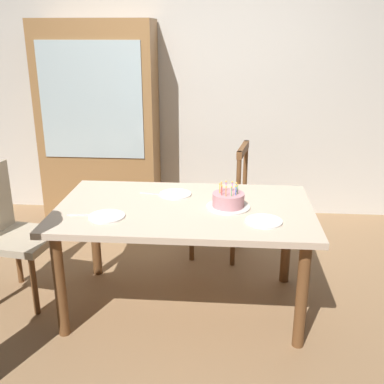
# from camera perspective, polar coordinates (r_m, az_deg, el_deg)

# --- Properties ---
(ground) EXTENTS (6.40, 6.40, 0.00)m
(ground) POSITION_cam_1_polar(r_m,az_deg,el_deg) (3.29, -0.89, -13.71)
(ground) COLOR #93704C
(back_wall) EXTENTS (6.40, 0.10, 2.60)m
(back_wall) POSITION_cam_1_polar(r_m,az_deg,el_deg) (4.63, 1.21, 13.17)
(back_wall) COLOR beige
(back_wall) RESTS_ON ground
(dining_table) EXTENTS (1.64, 0.97, 0.73)m
(dining_table) POSITION_cam_1_polar(r_m,az_deg,el_deg) (2.99, -0.96, -3.30)
(dining_table) COLOR beige
(dining_table) RESTS_ON ground
(birthday_cake) EXTENTS (0.28, 0.28, 0.16)m
(birthday_cake) POSITION_cam_1_polar(r_m,az_deg,el_deg) (2.93, 4.51, -1.14)
(birthday_cake) COLOR silver
(birthday_cake) RESTS_ON dining_table
(plate_near_celebrant) EXTENTS (0.22, 0.22, 0.01)m
(plate_near_celebrant) POSITION_cam_1_polar(r_m,az_deg,el_deg) (2.84, -10.51, -2.98)
(plate_near_celebrant) COLOR white
(plate_near_celebrant) RESTS_ON dining_table
(plate_far_side) EXTENTS (0.22, 0.22, 0.01)m
(plate_far_side) POSITION_cam_1_polar(r_m,az_deg,el_deg) (3.17, -2.07, -0.24)
(plate_far_side) COLOR white
(plate_far_side) RESTS_ON dining_table
(plate_near_guest) EXTENTS (0.22, 0.22, 0.01)m
(plate_near_guest) POSITION_cam_1_polar(r_m,az_deg,el_deg) (2.75, 8.87, -3.58)
(plate_near_guest) COLOR white
(plate_near_guest) RESTS_ON dining_table
(fork_near_celebrant) EXTENTS (0.18, 0.03, 0.01)m
(fork_near_celebrant) POSITION_cam_1_polar(r_m,az_deg,el_deg) (2.90, -13.49, -2.79)
(fork_near_celebrant) COLOR silver
(fork_near_celebrant) RESTS_ON dining_table
(fork_far_side) EXTENTS (0.18, 0.05, 0.01)m
(fork_far_side) POSITION_cam_1_polar(r_m,az_deg,el_deg) (3.20, -4.92, -0.21)
(fork_far_side) COLOR silver
(fork_far_side) RESTS_ON dining_table
(chair_spindle_back) EXTENTS (0.51, 0.51, 0.95)m
(chair_spindle_back) POSITION_cam_1_polar(r_m,az_deg,el_deg) (3.79, 3.55, -1.36)
(chair_spindle_back) COLOR beige
(chair_spindle_back) RESTS_ON ground
(chair_upholstered) EXTENTS (0.50, 0.50, 0.95)m
(chair_upholstered) POSITION_cam_1_polar(r_m,az_deg,el_deg) (3.39, -21.76, -4.03)
(chair_upholstered) COLOR tan
(chair_upholstered) RESTS_ON ground
(china_cabinet) EXTENTS (1.10, 0.45, 1.90)m
(china_cabinet) POSITION_cam_1_polar(r_m,az_deg,el_deg) (4.56, -11.38, 8.28)
(china_cabinet) COLOR #9E7042
(china_cabinet) RESTS_ON ground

